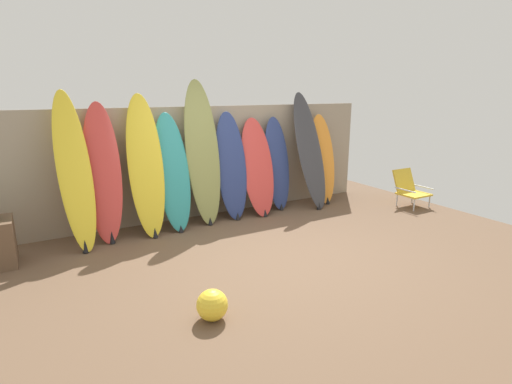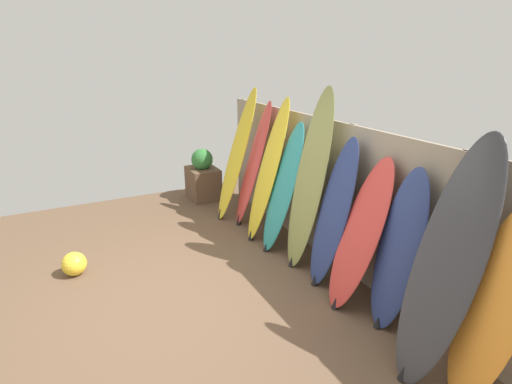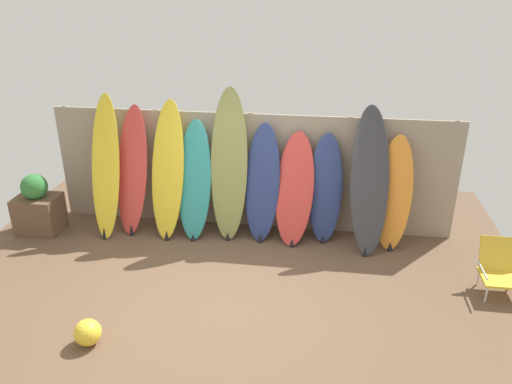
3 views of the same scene
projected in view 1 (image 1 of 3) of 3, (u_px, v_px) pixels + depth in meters
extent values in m
plane|color=brown|center=(273.00, 253.00, 5.15)|extent=(7.68, 7.68, 0.00)
cube|color=gray|center=(210.00, 161.00, 6.61)|extent=(6.08, 0.04, 1.80)
cylinder|color=gray|center=(7.00, 180.00, 5.26)|extent=(0.10, 0.10, 1.80)
cylinder|color=gray|center=(120.00, 169.00, 5.95)|extent=(0.10, 0.10, 1.80)
cylinder|color=gray|center=(209.00, 161.00, 6.64)|extent=(0.10, 0.10, 1.80)
cylinder|color=gray|center=(281.00, 154.00, 7.34)|extent=(0.10, 0.10, 1.80)
cylinder|color=gray|center=(341.00, 149.00, 8.03)|extent=(0.10, 0.10, 1.80)
ellipsoid|color=yellow|center=(74.00, 170.00, 5.17)|extent=(0.48, 0.78, 2.07)
cone|color=black|center=(85.00, 246.00, 5.14)|extent=(0.08, 0.08, 0.17)
ellipsoid|color=#D13D38|center=(103.00, 172.00, 5.46)|extent=(0.56, 0.66, 1.91)
cone|color=black|center=(112.00, 237.00, 5.45)|extent=(0.08, 0.08, 0.17)
ellipsoid|color=yellow|center=(146.00, 165.00, 5.67)|extent=(0.54, 0.68, 2.02)
cone|color=black|center=(155.00, 233.00, 5.67)|extent=(0.08, 0.08, 0.14)
ellipsoid|color=teal|center=(173.00, 172.00, 5.90)|extent=(0.51, 0.60, 1.74)
cone|color=black|center=(181.00, 229.00, 5.89)|extent=(0.08, 0.08, 0.10)
ellipsoid|color=olive|center=(203.00, 153.00, 6.14)|extent=(0.54, 0.52, 2.22)
cone|color=black|center=(210.00, 221.00, 6.21)|extent=(0.08, 0.08, 0.12)
ellipsoid|color=navy|center=(231.00, 166.00, 6.43)|extent=(0.55, 0.53, 1.73)
cone|color=black|center=(238.00, 216.00, 6.46)|extent=(0.08, 0.08, 0.12)
ellipsoid|color=#D13D38|center=(258.00, 167.00, 6.66)|extent=(0.60, 0.64, 1.61)
cone|color=black|center=(265.00, 213.00, 6.63)|extent=(0.08, 0.08, 0.12)
ellipsoid|color=navy|center=(277.00, 164.00, 6.94)|extent=(0.49, 0.38, 1.61)
cone|color=black|center=(281.00, 207.00, 6.99)|extent=(0.08, 0.08, 0.11)
ellipsoid|color=#38383D|center=(310.00, 150.00, 7.07)|extent=(0.61, 0.80, 2.03)
cone|color=black|center=(319.00, 205.00, 7.03)|extent=(0.08, 0.08, 0.13)
ellipsoid|color=orange|center=(323.00, 159.00, 7.36)|extent=(0.53, 0.51, 1.63)
cone|color=black|center=(328.00, 200.00, 7.37)|extent=(0.08, 0.08, 0.13)
cylinder|color=silver|center=(414.00, 205.00, 6.94)|extent=(0.02, 0.02, 0.22)
cylinder|color=silver|center=(429.00, 202.00, 7.14)|extent=(0.02, 0.02, 0.22)
cylinder|color=silver|center=(397.00, 200.00, 7.26)|extent=(0.02, 0.02, 0.22)
cylinder|color=silver|center=(412.00, 197.00, 7.45)|extent=(0.02, 0.02, 0.22)
cube|color=gold|center=(414.00, 194.00, 7.17)|extent=(0.48, 0.44, 0.03)
cube|color=gold|center=(404.00, 181.00, 7.32)|extent=(0.46, 0.20, 0.43)
cylinder|color=silver|center=(405.00, 190.00, 7.02)|extent=(0.02, 0.44, 0.02)
cylinder|color=silver|center=(423.00, 187.00, 7.26)|extent=(0.02, 0.44, 0.02)
sphere|color=yellow|center=(212.00, 305.00, 3.63)|extent=(0.29, 0.29, 0.29)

